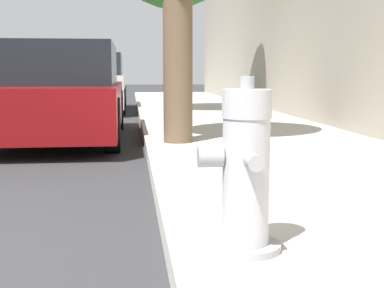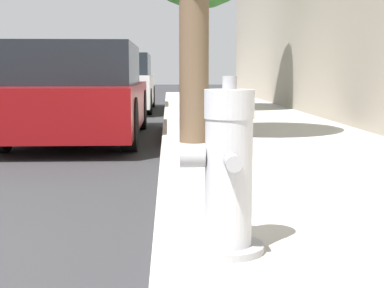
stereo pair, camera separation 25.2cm
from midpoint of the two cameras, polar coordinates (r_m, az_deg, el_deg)
name	(u,v)px [view 1 (the left image)]	position (r m, az deg, el deg)	size (l,w,h in m)	color
fire_hydrant	(245,173)	(2.51, 2.81, -3.13)	(0.40, 0.42, 0.83)	#97979C
parked_car_near	(59,94)	(8.07, -14.91, 5.17)	(1.81, 4.32, 1.40)	maroon
parked_car_mid	(91,84)	(13.87, -11.22, 6.31)	(1.73, 4.34, 1.44)	silver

